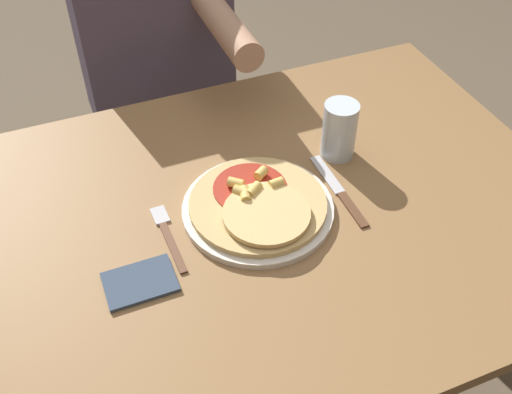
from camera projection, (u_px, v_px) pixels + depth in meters
name	position (u px, v px, depth m)	size (l,w,h in m)	color
dining_table	(259.00, 247.00, 1.22)	(1.25, 0.89, 0.73)	olive
plate	(256.00, 209.00, 1.15)	(0.29, 0.29, 0.01)	silver
pizza	(257.00, 205.00, 1.14)	(0.27, 0.27, 0.04)	tan
fork	(167.00, 234.00, 1.11)	(0.03, 0.18, 0.00)	brown
knife	(339.00, 191.00, 1.20)	(0.02, 0.22, 0.00)	brown
drinking_glass	(339.00, 130.00, 1.24)	(0.07, 0.07, 0.13)	silver
napkin	(140.00, 282.00, 1.03)	(0.12, 0.09, 0.01)	#38475B
person_diner	(157.00, 54.00, 1.62)	(0.39, 0.52, 1.19)	#2D2D38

